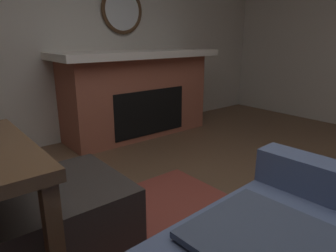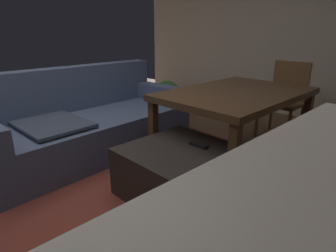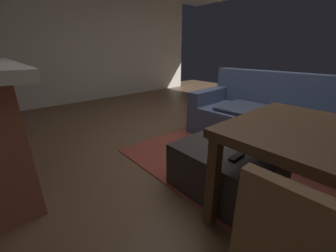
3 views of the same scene
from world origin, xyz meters
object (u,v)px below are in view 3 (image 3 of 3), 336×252
couch (280,122)px  ottoman_coffee_table (227,169)px  small_dog (297,244)px  tv_remote (237,157)px

couch → ottoman_coffee_table: size_ratio=2.79×
ottoman_coffee_table → small_dog: ottoman_coffee_table is taller
couch → ottoman_coffee_table: bearing=-86.5°
ottoman_coffee_table → small_dog: 0.75m
tv_remote → small_dog: 0.63m
couch → ottoman_coffee_table: (0.08, -1.30, -0.11)m
couch → small_dog: bearing=-65.0°
couch → tv_remote: size_ratio=14.20×
ottoman_coffee_table → couch: bearing=93.5°
couch → tv_remote: couch is taller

